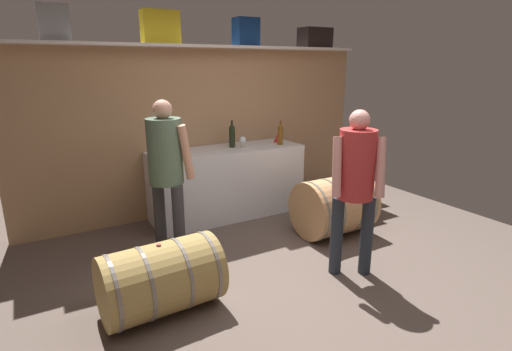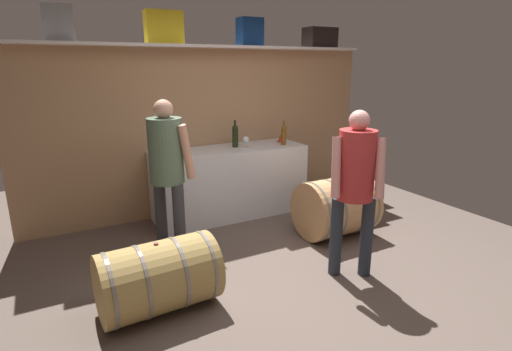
{
  "view_description": "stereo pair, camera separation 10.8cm",
  "coord_description": "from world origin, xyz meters",
  "px_view_note": "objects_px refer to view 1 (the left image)",
  "views": [
    {
      "loc": [
        -2.01,
        -2.51,
        1.89
      ],
      "look_at": [
        -0.17,
        0.65,
        0.87
      ],
      "focal_mm": 28.03,
      "sensor_mm": 36.0,
      "label": 1
    },
    {
      "loc": [
        -1.92,
        -2.56,
        1.89
      ],
      "look_at": [
        -0.17,
        0.65,
        0.87
      ],
      "focal_mm": 28.03,
      "sensor_mm": 36.0,
      "label": 2
    }
  ],
  "objects_px": {
    "wine_bottle_amber": "(280,134)",
    "visitor_tasting": "(356,177)",
    "wine_barrel_far": "(334,206)",
    "winemaker_pouring": "(166,163)",
    "wine_glass": "(243,140)",
    "toolcase_grey": "(54,23)",
    "toolcase_navy": "(246,32)",
    "wine_bottle_dark": "(232,135)",
    "toolcase_yellow": "(160,27)",
    "work_cabinet": "(227,182)",
    "wine_barrel_near": "(161,278)",
    "red_funnel": "(278,137)",
    "toolcase_black": "(315,38)"
  },
  "relations": [
    {
      "from": "toolcase_grey",
      "to": "toolcase_yellow",
      "type": "bearing_deg",
      "value": 2.56
    },
    {
      "from": "visitor_tasting",
      "to": "red_funnel",
      "type": "bearing_deg",
      "value": -71.29
    },
    {
      "from": "toolcase_navy",
      "to": "red_funnel",
      "type": "bearing_deg",
      "value": -25.01
    },
    {
      "from": "toolcase_navy",
      "to": "red_funnel",
      "type": "xyz_separation_m",
      "value": [
        0.38,
        -0.18,
        -1.34
      ]
    },
    {
      "from": "toolcase_navy",
      "to": "wine_barrel_near",
      "type": "height_order",
      "value": "toolcase_navy"
    },
    {
      "from": "toolcase_grey",
      "to": "wine_glass",
      "type": "distance_m",
      "value": 2.37
    },
    {
      "from": "wine_barrel_near",
      "to": "winemaker_pouring",
      "type": "bearing_deg",
      "value": 64.63
    },
    {
      "from": "toolcase_grey",
      "to": "wine_glass",
      "type": "relative_size",
      "value": 2.47
    },
    {
      "from": "toolcase_black",
      "to": "work_cabinet",
      "type": "relative_size",
      "value": 0.22
    },
    {
      "from": "wine_glass",
      "to": "wine_barrel_far",
      "type": "distance_m",
      "value": 1.4
    },
    {
      "from": "wine_bottle_amber",
      "to": "wine_barrel_near",
      "type": "distance_m",
      "value": 2.68
    },
    {
      "from": "wine_bottle_amber",
      "to": "wine_glass",
      "type": "relative_size",
      "value": 2.21
    },
    {
      "from": "wine_bottle_amber",
      "to": "wine_barrel_far",
      "type": "bearing_deg",
      "value": -85.96
    },
    {
      "from": "wine_bottle_amber",
      "to": "wine_glass",
      "type": "height_order",
      "value": "wine_bottle_amber"
    },
    {
      "from": "wine_glass",
      "to": "winemaker_pouring",
      "type": "relative_size",
      "value": 0.09
    },
    {
      "from": "toolcase_grey",
      "to": "toolcase_yellow",
      "type": "xyz_separation_m",
      "value": [
        1.07,
        0.0,
        0.0
      ]
    },
    {
      "from": "toolcase_yellow",
      "to": "red_funnel",
      "type": "xyz_separation_m",
      "value": [
        1.48,
        -0.18,
        -1.35
      ]
    },
    {
      "from": "wine_bottle_amber",
      "to": "toolcase_grey",
      "type": "bearing_deg",
      "value": 171.59
    },
    {
      "from": "work_cabinet",
      "to": "wine_barrel_near",
      "type": "bearing_deg",
      "value": -130.23
    },
    {
      "from": "toolcase_black",
      "to": "wine_bottle_dark",
      "type": "relative_size",
      "value": 1.26
    },
    {
      "from": "wine_bottle_dark",
      "to": "wine_bottle_amber",
      "type": "distance_m",
      "value": 0.64
    },
    {
      "from": "work_cabinet",
      "to": "toolcase_navy",
      "type": "bearing_deg",
      "value": 29.4
    },
    {
      "from": "work_cabinet",
      "to": "wine_barrel_near",
      "type": "height_order",
      "value": "work_cabinet"
    },
    {
      "from": "wine_glass",
      "to": "wine_barrel_near",
      "type": "height_order",
      "value": "wine_glass"
    },
    {
      "from": "toolcase_grey",
      "to": "toolcase_navy",
      "type": "distance_m",
      "value": 2.17
    },
    {
      "from": "toolcase_black",
      "to": "red_funnel",
      "type": "relative_size",
      "value": 3.33
    },
    {
      "from": "toolcase_yellow",
      "to": "work_cabinet",
      "type": "xyz_separation_m",
      "value": [
        0.68,
        -0.23,
        -1.85
      ]
    },
    {
      "from": "toolcase_yellow",
      "to": "wine_barrel_near",
      "type": "xyz_separation_m",
      "value": [
        -0.7,
        -1.87,
        -2.0
      ]
    },
    {
      "from": "toolcase_navy",
      "to": "wine_bottle_amber",
      "type": "distance_m",
      "value": 1.35
    },
    {
      "from": "red_funnel",
      "to": "wine_barrel_far",
      "type": "distance_m",
      "value": 1.35
    },
    {
      "from": "work_cabinet",
      "to": "wine_bottle_dark",
      "type": "distance_m",
      "value": 0.6
    },
    {
      "from": "work_cabinet",
      "to": "toolcase_yellow",
      "type": "bearing_deg",
      "value": 161.15
    },
    {
      "from": "toolcase_black",
      "to": "wine_bottle_dark",
      "type": "bearing_deg",
      "value": -170.8
    },
    {
      "from": "winemaker_pouring",
      "to": "wine_barrel_far",
      "type": "bearing_deg",
      "value": 53.81
    },
    {
      "from": "toolcase_grey",
      "to": "wine_bottle_dark",
      "type": "xyz_separation_m",
      "value": [
        1.85,
        -0.2,
        -1.26
      ]
    },
    {
      "from": "red_funnel",
      "to": "visitor_tasting",
      "type": "distance_m",
      "value": 2.04
    },
    {
      "from": "wine_barrel_far",
      "to": "winemaker_pouring",
      "type": "bearing_deg",
      "value": 166.23
    },
    {
      "from": "toolcase_black",
      "to": "work_cabinet",
      "type": "distance_m",
      "value": 2.36
    },
    {
      "from": "toolcase_grey",
      "to": "red_funnel",
      "type": "xyz_separation_m",
      "value": [
        2.55,
        -0.18,
        -1.34
      ]
    },
    {
      "from": "toolcase_black",
      "to": "wine_barrel_far",
      "type": "xyz_separation_m",
      "value": [
        -0.72,
        -1.38,
        -1.91
      ]
    },
    {
      "from": "red_funnel",
      "to": "wine_bottle_dark",
      "type": "bearing_deg",
      "value": -178.84
    },
    {
      "from": "wine_barrel_far",
      "to": "winemaker_pouring",
      "type": "relative_size",
      "value": 0.52
    },
    {
      "from": "wine_bottle_dark",
      "to": "wine_glass",
      "type": "distance_m",
      "value": 0.15
    },
    {
      "from": "wine_glass",
      "to": "wine_barrel_near",
      "type": "xyz_separation_m",
      "value": [
        -1.59,
        -1.59,
        -0.69
      ]
    },
    {
      "from": "wine_bottle_amber",
      "to": "visitor_tasting",
      "type": "xyz_separation_m",
      "value": [
        -0.4,
        -1.8,
        -0.08
      ]
    },
    {
      "from": "work_cabinet",
      "to": "wine_glass",
      "type": "distance_m",
      "value": 0.57
    },
    {
      "from": "toolcase_grey",
      "to": "work_cabinet",
      "type": "distance_m",
      "value": 2.56
    },
    {
      "from": "wine_bottle_amber",
      "to": "wine_barrel_far",
      "type": "height_order",
      "value": "wine_bottle_amber"
    },
    {
      "from": "wine_glass",
      "to": "winemaker_pouring",
      "type": "xyz_separation_m",
      "value": [
        -1.21,
        -0.68,
        -0.0
      ]
    },
    {
      "from": "toolcase_yellow",
      "to": "wine_glass",
      "type": "relative_size",
      "value": 2.89
    }
  ]
}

